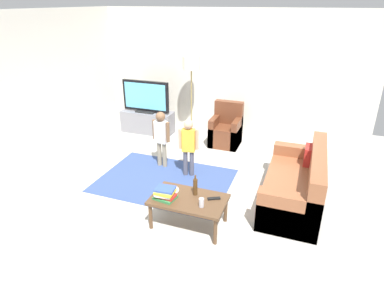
# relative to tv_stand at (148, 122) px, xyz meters

# --- Properties ---
(ground) EXTENTS (7.80, 7.80, 0.00)m
(ground) POSITION_rel_tv_stand_xyz_m (1.73, -2.30, -0.24)
(ground) COLOR #B2ADA3
(wall_back) EXTENTS (6.00, 0.12, 2.70)m
(wall_back) POSITION_rel_tv_stand_xyz_m (1.73, 0.70, 1.11)
(wall_back) COLOR silver
(wall_back) RESTS_ON ground
(wall_left) EXTENTS (0.12, 6.00, 2.70)m
(wall_left) POSITION_rel_tv_stand_xyz_m (-1.27, -2.30, 1.11)
(wall_left) COLOR silver
(wall_left) RESTS_ON ground
(area_rug) EXTENTS (2.20, 1.60, 0.01)m
(area_rug) POSITION_rel_tv_stand_xyz_m (1.31, -1.93, -0.24)
(area_rug) COLOR #33477A
(area_rug) RESTS_ON ground
(tv_stand) EXTENTS (1.20, 0.44, 0.50)m
(tv_stand) POSITION_rel_tv_stand_xyz_m (0.00, 0.00, 0.00)
(tv_stand) COLOR slate
(tv_stand) RESTS_ON ground
(tv) EXTENTS (1.10, 0.28, 0.71)m
(tv) POSITION_rel_tv_stand_xyz_m (0.00, -0.02, 0.60)
(tv) COLOR black
(tv) RESTS_ON tv_stand
(couch) EXTENTS (0.80, 1.80, 0.86)m
(couch) POSITION_rel_tv_stand_xyz_m (3.48, -1.84, 0.05)
(couch) COLOR brown
(couch) RESTS_ON ground
(armchair) EXTENTS (0.60, 0.60, 0.90)m
(armchair) POSITION_rel_tv_stand_xyz_m (1.88, -0.04, 0.05)
(armchair) COLOR brown
(armchair) RESTS_ON ground
(floor_lamp) EXTENTS (0.36, 0.36, 1.78)m
(floor_lamp) POSITION_rel_tv_stand_xyz_m (1.03, 0.15, 1.30)
(floor_lamp) COLOR #262626
(floor_lamp) RESTS_ON ground
(child_near_tv) EXTENTS (0.35, 0.17, 1.05)m
(child_near_tv) POSITION_rel_tv_stand_xyz_m (1.04, -1.44, 0.39)
(child_near_tv) COLOR gray
(child_near_tv) RESTS_ON ground
(child_center) EXTENTS (0.34, 0.17, 1.03)m
(child_center) POSITION_rel_tv_stand_xyz_m (1.63, -1.60, 0.37)
(child_center) COLOR #4C4C59
(child_center) RESTS_ON ground
(coffee_table) EXTENTS (1.00, 0.60, 0.42)m
(coffee_table) POSITION_rel_tv_stand_xyz_m (2.13, -2.91, 0.13)
(coffee_table) COLOR #513823
(coffee_table) RESTS_ON ground
(book_stack) EXTENTS (0.30, 0.26, 0.16)m
(book_stack) POSITION_rel_tv_stand_xyz_m (1.84, -3.02, 0.25)
(book_stack) COLOR #388C4C
(book_stack) RESTS_ON coffee_table
(bottle) EXTENTS (0.06, 0.06, 0.30)m
(bottle) POSITION_rel_tv_stand_xyz_m (2.18, -2.79, 0.30)
(bottle) COLOR #4C3319
(bottle) RESTS_ON coffee_table
(tv_remote) EXTENTS (0.17, 0.12, 0.02)m
(tv_remote) POSITION_rel_tv_stand_xyz_m (2.45, -2.81, 0.19)
(tv_remote) COLOR black
(tv_remote) RESTS_ON coffee_table
(soda_can) EXTENTS (0.07, 0.07, 0.12)m
(soda_can) POSITION_rel_tv_stand_xyz_m (2.35, -3.03, 0.24)
(soda_can) COLOR silver
(soda_can) RESTS_ON coffee_table
(plate) EXTENTS (0.22, 0.22, 0.02)m
(plate) POSITION_rel_tv_stand_xyz_m (1.83, -2.81, 0.18)
(plate) COLOR white
(plate) RESTS_ON coffee_table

